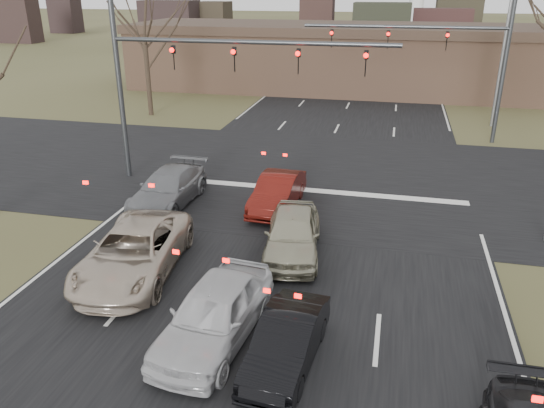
{
  "coord_description": "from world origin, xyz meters",
  "views": [
    {
      "loc": [
        3.43,
        -8.43,
        8.34
      ],
      "look_at": [
        -0.06,
        6.45,
        2.0
      ],
      "focal_mm": 35.0,
      "sensor_mm": 36.0,
      "label": 1
    }
  ],
  "objects": [
    {
      "name": "road_cross",
      "position": [
        0.0,
        15.0,
        0.01
      ],
      "size": [
        200.0,
        14.0,
        0.02
      ],
      "primitive_type": "cube",
      "color": "black",
      "rests_on": "ground"
    },
    {
      "name": "mast_arm_far",
      "position": [
        6.18,
        23.0,
        5.02
      ],
      "size": [
        11.12,
        0.24,
        8.0
      ],
      "color": "#383A3D",
      "rests_on": "ground"
    },
    {
      "name": "car_red_ahead",
      "position": [
        -0.85,
        10.79,
        0.68
      ],
      "size": [
        1.65,
        4.21,
        1.37
      ],
      "primitive_type": "imported",
      "rotation": [
        0.0,
        0.0,
        -0.05
      ],
      "color": "#4B0F0A",
      "rests_on": "ground"
    },
    {
      "name": "road_main",
      "position": [
        0.0,
        60.0,
        0.01
      ],
      "size": [
        14.0,
        300.0,
        0.02
      ],
      "primitive_type": "cube",
      "color": "black",
      "rests_on": "ground"
    },
    {
      "name": "car_white_sedan",
      "position": [
        -0.5,
        2.07,
        0.78
      ],
      "size": [
        2.33,
        4.77,
        1.57
      ],
      "primitive_type": "imported",
      "rotation": [
        0.0,
        0.0,
        -0.11
      ],
      "color": "#B9B9BB",
      "rests_on": "ground"
    },
    {
      "name": "car_silver_ahead",
      "position": [
        0.5,
        7.09,
        0.75
      ],
      "size": [
        2.31,
        4.58,
        1.49
      ],
      "primitive_type": "imported",
      "rotation": [
        0.0,
        0.0,
        0.13
      ],
      "color": "#A4A085",
      "rests_on": "ground"
    },
    {
      "name": "tree_left_far",
      "position": [
        -13.0,
        25.0,
        7.34
      ],
      "size": [
        5.7,
        5.7,
        9.5
      ],
      "color": "black",
      "rests_on": "ground"
    },
    {
      "name": "car_silver_suv",
      "position": [
        -4.0,
        4.67,
        0.76
      ],
      "size": [
        3.11,
        5.72,
        1.52
      ],
      "primitive_type": "imported",
      "rotation": [
        0.0,
        0.0,
        0.11
      ],
      "color": "#BDAC99",
      "rests_on": "ground"
    },
    {
      "name": "streetlight_right_far",
      "position": [
        9.32,
        27.0,
        5.59
      ],
      "size": [
        2.34,
        0.25,
        10.0
      ],
      "color": "gray",
      "rests_on": "ground"
    },
    {
      "name": "car_grey_ahead",
      "position": [
        -5.25,
        10.17,
        0.7
      ],
      "size": [
        2.09,
        4.89,
        1.41
      ],
      "primitive_type": "imported",
      "rotation": [
        0.0,
        0.0,
        -0.02
      ],
      "color": "slate",
      "rests_on": "ground"
    },
    {
      "name": "car_black_hatch",
      "position": [
        1.43,
        1.59,
        0.61
      ],
      "size": [
        1.59,
        3.82,
        1.23
      ],
      "primitive_type": "imported",
      "rotation": [
        0.0,
        0.0,
        -0.08
      ],
      "color": "black",
      "rests_on": "ground"
    },
    {
      "name": "mast_arm_near",
      "position": [
        -5.23,
        13.0,
        5.07
      ],
      "size": [
        12.12,
        0.24,
        8.0
      ],
      "color": "#383A3D",
      "rests_on": "ground"
    },
    {
      "name": "ground",
      "position": [
        0.0,
        0.0,
        0.0
      ],
      "size": [
        360.0,
        360.0,
        0.0
      ],
      "primitive_type": "plane",
      "color": "#434324",
      "rests_on": "ground"
    },
    {
      "name": "building",
      "position": [
        2.0,
        38.0,
        2.67
      ],
      "size": [
        42.4,
        10.4,
        5.3
      ],
      "color": "#866048",
      "rests_on": "ground"
    }
  ]
}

